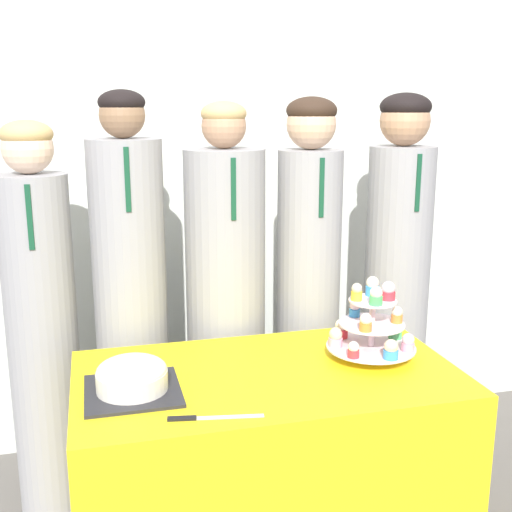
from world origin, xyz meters
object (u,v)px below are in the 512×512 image
cake_knife (199,418)px  student_2 (226,319)px  round_cake (132,377)px  student_1 (132,320)px  student_3 (308,303)px  student_4 (396,294)px  student_0 (43,337)px  cupcake_stand (372,325)px

cake_knife → student_2: bearing=82.4°
round_cake → student_1: 0.58m
round_cake → student_2: student_2 is taller
student_2 → student_3: 0.34m
student_3 → student_4: student_4 is taller
student_1 → student_3: bearing=-0.0°
student_2 → student_3: size_ratio=0.99×
round_cake → cake_knife: size_ratio=1.06×
round_cake → student_4: size_ratio=0.17×
student_1 → student_2: 0.36m
student_1 → student_3: 0.70m
cake_knife → student_3: size_ratio=0.16×
student_0 → student_1: bearing=0.0°
student_4 → student_3: bearing=-180.0°
round_cake → student_0: bearing=116.4°
student_0 → student_1: 0.33m
cupcake_stand → student_2: student_2 is taller
cupcake_stand → student_4: size_ratio=0.18×
student_0 → student_3: bearing=0.0°
round_cake → student_3: 0.94m
cupcake_stand → student_0: student_0 is taller
cake_knife → student_4: student_4 is taller
student_1 → cake_knife: bearing=-80.9°
student_2 → cake_knife: bearing=-106.9°
cupcake_stand → student_4: 0.61m
student_2 → student_3: student_3 is taller
round_cake → student_0: 0.65m
round_cake → student_3: size_ratio=0.17×
student_1 → student_4: 1.09m
cupcake_stand → student_4: bearing=56.0°
student_1 → student_4: student_1 is taller
student_1 → student_4: bearing=0.0°
student_0 → student_2: size_ratio=0.96×
cake_knife → student_2: (0.24, 0.79, -0.00)m
round_cake → student_3: bearing=38.0°
cake_knife → student_4: bearing=48.4°
cupcake_stand → student_2: 0.65m
cake_knife → student_0: (-0.45, 0.79, -0.01)m
round_cake → cupcake_stand: size_ratio=0.93×
cupcake_stand → student_4: (0.34, 0.51, -0.07)m
cupcake_stand → student_1: (-0.75, 0.51, -0.09)m
student_0 → student_3: 1.03m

